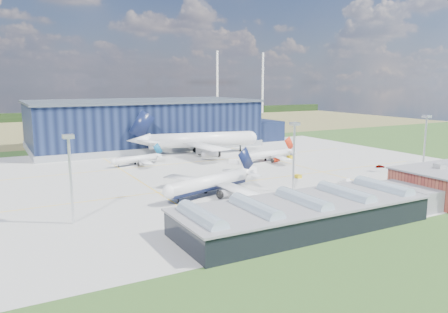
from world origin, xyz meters
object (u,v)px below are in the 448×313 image
at_px(light_mast_center, 294,145).
at_px(car_b, 443,183).
at_px(gse_tug_c, 290,157).
at_px(light_mast_east, 426,134).
at_px(gse_tug_a, 326,201).
at_px(airliner_widebody, 201,132).
at_px(gse_van_a, 249,170).
at_px(gse_tug_b, 298,176).
at_px(airliner_regional, 135,156).
at_px(gse_cart_a, 293,154).
at_px(gse_van_b, 234,161).
at_px(car_a, 380,166).
at_px(hangar, 148,125).
at_px(airliner_navy, 209,175).
at_px(airliner_red, 267,151).
at_px(light_mast_west, 70,165).
at_px(airstair, 344,187).

bearing_deg(light_mast_center, car_b, -19.14).
bearing_deg(gse_tug_c, light_mast_east, -61.08).
relative_size(gse_tug_a, gse_tug_c, 1.02).
height_order(airliner_widebody, gse_van_a, airliner_widebody).
bearing_deg(gse_tug_b, airliner_regional, 135.79).
relative_size(gse_cart_a, gse_van_b, 0.68).
xyz_separation_m(gse_tug_c, car_a, (19.99, -36.31, -0.10)).
bearing_deg(gse_cart_a, gse_tug_a, -101.28).
bearing_deg(car_b, gse_tug_a, 76.38).
distance_m(hangar, gse_van_a, 94.11).
bearing_deg(gse_tug_c, gse_van_b, 177.70).
bearing_deg(hangar, airliner_navy, -99.65).
distance_m(gse_van_b, car_a, 62.70).
distance_m(airliner_navy, airliner_red, 65.44).
relative_size(airliner_regional, gse_van_a, 4.64).
bearing_deg(light_mast_west, airliner_regional, 61.35).
bearing_deg(airliner_red, airliner_regional, -27.02).
distance_m(airliner_red, gse_van_a, 27.85).
bearing_deg(car_b, light_mast_east, -47.52).
relative_size(airliner_regional, car_b, 6.91).
relative_size(gse_van_a, car_b, 1.49).
distance_m(airliner_widebody, gse_tug_c, 46.64).
xyz_separation_m(airliner_navy, airliner_red, (50.54, 41.54, -1.56)).
distance_m(light_mast_center, gse_van_a, 34.95).
height_order(gse_tug_c, car_a, gse_tug_c).
distance_m(hangar, light_mast_west, 139.77).
bearing_deg(airliner_navy, airstair, 141.47).
xyz_separation_m(airstair, car_a, (42.34, 22.72, -0.79)).
bearing_deg(airstair, gse_tug_b, 87.75).
bearing_deg(light_mast_west, light_mast_center, 0.00).
bearing_deg(gse_tug_b, gse_tug_a, -109.10).
distance_m(airliner_red, gse_cart_a, 24.13).
relative_size(airliner_navy, gse_tug_b, 14.42).
xyz_separation_m(light_mast_center, gse_cart_a, (45.46, 59.09, -14.81)).
xyz_separation_m(gse_van_b, airstair, (7.52, -60.74, 0.44)).
xyz_separation_m(gse_tug_b, car_a, (43.29, -0.70, 0.00)).
distance_m(gse_tug_c, car_a, 41.45).
distance_m(gse_tug_a, car_a, 65.57).
height_order(light_mast_center, gse_van_b, light_mast_center).
bearing_deg(airliner_widebody, airliner_navy, -102.54).
bearing_deg(gse_tug_b, car_b, -36.72).
height_order(hangar, airliner_regional, hangar).
bearing_deg(airstair, airliner_regional, 116.70).
bearing_deg(car_a, airliner_red, 66.52).
bearing_deg(gse_tug_b, hangar, 106.58).
distance_m(light_mast_west, gse_van_b, 95.36).
bearing_deg(gse_van_b, car_b, -100.34).
relative_size(gse_tug_b, gse_van_a, 0.50).
height_order(airliner_widebody, gse_tug_c, airliner_widebody).
relative_size(airliner_regional, gse_van_b, 6.20).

